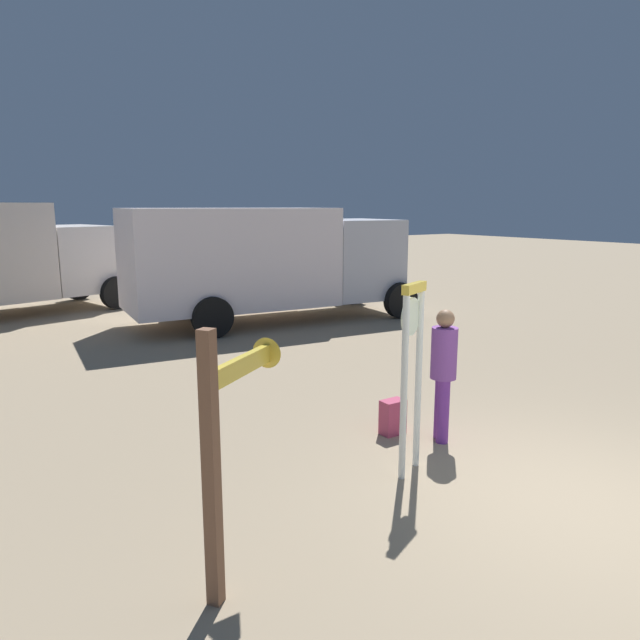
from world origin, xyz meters
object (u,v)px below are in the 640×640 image
at_px(person_near_clock, 443,368).
at_px(box_truck_near, 264,259).
at_px(standing_clock, 412,358).
at_px(backpack, 392,417).
at_px(arrow_sign, 239,408).

distance_m(person_near_clock, box_truck_near, 8.07).
bearing_deg(box_truck_near, person_near_clock, -103.46).
distance_m(standing_clock, backpack, 1.49).
relative_size(arrow_sign, person_near_clock, 1.25).
relative_size(person_near_clock, box_truck_near, 0.23).
distance_m(standing_clock, arrow_sign, 2.33).
bearing_deg(backpack, box_truck_near, 73.09).
relative_size(arrow_sign, box_truck_near, 0.28).
height_order(person_near_clock, box_truck_near, box_truck_near).
relative_size(backpack, box_truck_near, 0.06).
height_order(standing_clock, person_near_clock, standing_clock).
distance_m(arrow_sign, box_truck_near, 10.16).
xyz_separation_m(person_near_clock, box_truck_near, (1.87, 7.82, 0.64)).
bearing_deg(arrow_sign, box_truck_near, 60.16).
distance_m(standing_clock, person_near_clock, 1.07).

